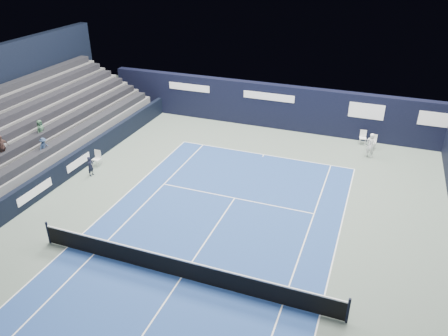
% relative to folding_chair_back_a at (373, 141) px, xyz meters
% --- Properties ---
extents(ground, '(48.00, 48.00, 0.00)m').
position_rel_folding_chair_back_a_xyz_m(ground, '(-6.21, -13.22, -0.54)').
color(ground, '#54645A').
rests_on(ground, ground).
extents(court_surface, '(10.97, 23.77, 0.01)m').
position_rel_folding_chair_back_a_xyz_m(court_surface, '(-6.21, -15.22, -0.54)').
color(court_surface, navy).
rests_on(court_surface, ground).
extents(folding_chair_back_a, '(0.48, 0.46, 0.95)m').
position_rel_folding_chair_back_a_xyz_m(folding_chair_back_a, '(0.00, 0.00, 0.00)').
color(folding_chair_back_a, silver).
rests_on(folding_chair_back_a, ground).
extents(folding_chair_back_b, '(0.47, 0.46, 0.93)m').
position_rel_folding_chair_back_a_xyz_m(folding_chair_back_b, '(-0.65, 0.52, -0.01)').
color(folding_chair_back_b, white).
rests_on(folding_chair_back_b, ground).
extents(line_judge_chair, '(0.43, 0.41, 0.95)m').
position_rel_folding_chair_back_a_xyz_m(line_judge_chair, '(-15.03, -8.17, 0.00)').
color(line_judge_chair, white).
rests_on(line_judge_chair, ground).
extents(line_judge, '(0.30, 0.44, 1.15)m').
position_rel_folding_chair_back_a_xyz_m(line_judge, '(-14.64, -9.34, 0.04)').
color(line_judge, black).
rests_on(line_judge, ground).
extents(court_markings, '(11.03, 23.83, 0.00)m').
position_rel_folding_chair_back_a_xyz_m(court_markings, '(-6.21, -15.22, -0.53)').
color(court_markings, white).
rests_on(court_markings, court_surface).
extents(tennis_net, '(12.90, 0.10, 1.10)m').
position_rel_folding_chair_back_a_xyz_m(tennis_net, '(-6.21, -15.22, -0.03)').
color(tennis_net, black).
rests_on(tennis_net, ground).
extents(back_sponsor_wall, '(26.00, 0.63, 3.10)m').
position_rel_folding_chair_back_a_xyz_m(back_sponsor_wall, '(-6.20, 1.28, 1.01)').
color(back_sponsor_wall, black).
rests_on(back_sponsor_wall, ground).
extents(side_barrier_left, '(0.33, 22.00, 1.20)m').
position_rel_folding_chair_back_a_xyz_m(side_barrier_left, '(-15.70, -9.24, 0.06)').
color(side_barrier_left, black).
rests_on(side_barrier_left, ground).
extents(spectator_stand, '(6.00, 18.00, 6.40)m').
position_rel_folding_chair_back_a_xyz_m(spectator_stand, '(-19.48, -8.23, 1.41)').
color(spectator_stand, '#525355').
rests_on(spectator_stand, ground).
extents(tennis_player, '(0.65, 0.87, 1.57)m').
position_rel_folding_chair_back_a_xyz_m(tennis_player, '(-0.08, -1.34, 0.25)').
color(tennis_player, white).
rests_on(tennis_player, ground).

